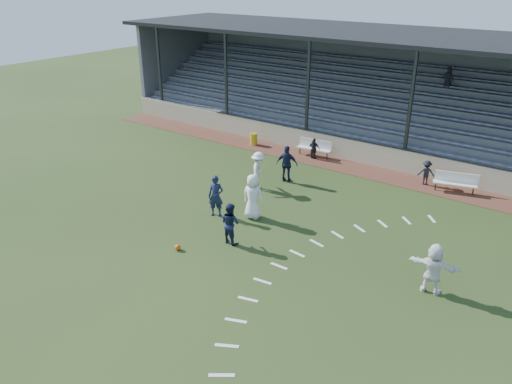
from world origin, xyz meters
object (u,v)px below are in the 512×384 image
(player_navy_lead, at_px, (216,196))
(bench_left, at_px, (315,146))
(trash_bin, at_px, (254,139))
(bench_right, at_px, (456,181))
(football, at_px, (178,247))
(player_white_lead, at_px, (253,197))

(player_navy_lead, bearing_deg, bench_left, 65.97)
(bench_left, relative_size, player_navy_lead, 1.10)
(bench_left, relative_size, trash_bin, 2.85)
(bench_left, distance_m, trash_bin, 4.03)
(trash_bin, bearing_deg, bench_right, 0.13)
(trash_bin, height_order, football, trash_bin)
(player_white_lead, bearing_deg, player_navy_lead, 20.09)
(player_navy_lead, bearing_deg, player_white_lead, 2.07)
(football, xyz_separation_m, player_navy_lead, (-0.72, 3.15, 0.80))
(football, distance_m, player_white_lead, 4.07)
(football, distance_m, player_navy_lead, 3.33)
(bench_right, height_order, trash_bin, bench_right)
(bench_right, bearing_deg, player_white_lead, -144.07)
(bench_left, distance_m, player_navy_lead, 9.16)
(football, bearing_deg, player_navy_lead, 102.87)
(bench_right, height_order, player_navy_lead, player_navy_lead)
(player_white_lead, bearing_deg, bench_left, -86.23)
(trash_bin, xyz_separation_m, player_navy_lead, (4.34, -8.68, 0.55))
(player_white_lead, distance_m, player_navy_lead, 1.62)
(bench_right, xyz_separation_m, trash_bin, (-12.04, -0.03, -0.21))
(football, height_order, player_white_lead, player_white_lead)
(bench_right, height_order, football, bench_right)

